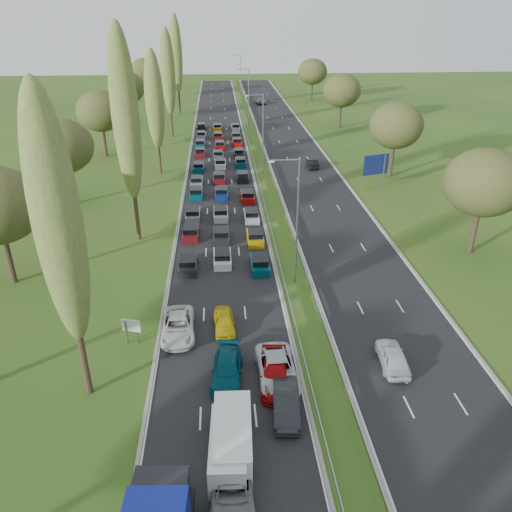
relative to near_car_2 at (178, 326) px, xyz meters
name	(u,v)px	position (x,y,z in m)	size (l,w,h in m)	color
ground	(262,169)	(10.45, 44.76, -0.79)	(260.00, 260.00, 0.00)	#2A4D18
near_carriageway	(220,166)	(3.70, 47.26, -0.79)	(10.50, 215.00, 0.04)	black
far_carriageway	(301,164)	(17.20, 47.26, -0.79)	(10.50, 215.00, 0.04)	black
central_reservation	(260,162)	(10.45, 47.26, -0.24)	(2.36, 215.00, 0.32)	gray
lamp_columns	(263,135)	(10.45, 42.76, 5.21)	(0.18, 140.18, 12.00)	gray
poplar_row	(144,104)	(-5.55, 32.93, 11.59)	(2.80, 127.80, 22.44)	#2D2116
woodland_left	(54,153)	(-16.05, 27.39, 6.89)	(8.00, 166.00, 11.10)	#2D2116
woodland_right	(416,139)	(29.95, 31.43, 6.89)	(8.00, 153.00, 11.10)	#2D2116
traffic_queue_fill	(220,172)	(3.72, 42.26, -0.35)	(9.01, 68.18, 0.80)	black
near_car_2	(178,326)	(0.00, 0.00, 0.00)	(2.56, 5.55, 1.54)	silver
near_car_6	(232,490)	(3.77, -15.20, -0.07)	(2.31, 5.02, 1.40)	slate
near_car_7	(227,369)	(3.73, -5.46, -0.03)	(2.07, 5.08, 1.47)	#054154
near_car_8	(224,322)	(3.64, 0.45, -0.08)	(1.63, 4.05, 1.38)	#C2A50C
near_car_9	(286,403)	(7.40, -9.10, 0.00)	(1.63, 4.67, 1.54)	black
near_car_10	(277,369)	(7.19, -5.84, 0.03)	(2.66, 5.77, 1.60)	silver
near_car_11	(275,375)	(7.00, -6.30, -0.04)	(2.05, 5.05, 1.47)	#A40A0B
far_car_0	(393,357)	(15.68, -5.01, 0.00)	(1.82, 4.52, 1.54)	silver
far_car_1	(312,163)	(18.74, 45.03, -0.06)	(1.51, 4.33, 1.43)	black
far_car_2	(260,101)	(15.30, 106.11, -0.03)	(2.47, 5.35, 1.49)	gray
white_van_front	(228,446)	(3.65, -12.57, 0.27)	(2.02, 5.15, 2.07)	silver
white_van_rear	(232,435)	(3.91, -11.81, 0.35)	(2.17, 5.53, 2.22)	silver
info_sign	(131,328)	(-3.45, -0.84, 0.58)	(1.47, 0.50, 2.10)	gray
direction_sign	(376,166)	(25.35, 33.01, 2.78)	(3.84, 1.32, 5.20)	gray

